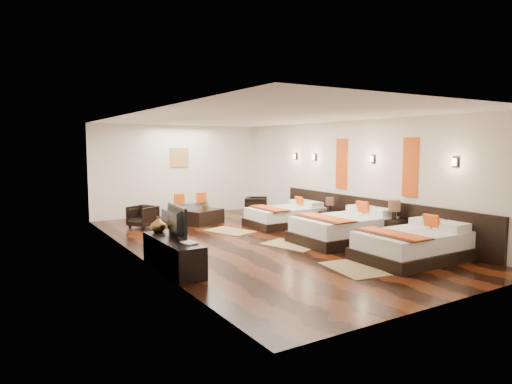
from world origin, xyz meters
TOP-DOWN VIEW (x-y plane):
  - floor at (0.00, 0.00)m, footprint 5.50×9.50m
  - ceiling at (0.00, 0.00)m, footprint 5.50×9.50m
  - back_wall at (0.00, 4.75)m, footprint 5.50×0.01m
  - left_wall at (-2.75, 0.00)m, footprint 0.01×9.50m
  - right_wall at (2.75, 0.00)m, footprint 0.01×9.50m
  - headboard_panel at (2.71, -0.80)m, footprint 0.08×6.60m
  - bed_near at (1.70, -2.90)m, footprint 2.19×1.38m
  - bed_mid at (1.70, -1.03)m, footprint 2.33×1.47m
  - bed_far at (1.70, 1.32)m, footprint 2.03×1.28m
  - nightstand_a at (2.44, -1.74)m, footprint 0.49×0.49m
  - nightstand_b at (2.44, 0.41)m, footprint 0.41×0.41m
  - jute_mat_near at (0.24, -2.80)m, footprint 0.92×1.30m
  - jute_mat_mid at (0.41, -0.68)m, footprint 1.07×1.37m
  - jute_mat_far at (0.01, 1.43)m, footprint 1.10×1.38m
  - tv_console at (-2.50, -1.18)m, footprint 0.50×1.80m
  - tv at (-2.45, -1.02)m, footprint 0.20×0.99m
  - book at (-2.50, -1.70)m, footprint 0.25×0.31m
  - figurine at (-2.50, -0.45)m, footprint 0.37×0.37m
  - sofa at (-0.07, 3.72)m, footprint 1.64×0.74m
  - armchair_left at (-1.71, 3.09)m, footprint 0.86×0.85m
  - armchair_right at (1.81, 3.08)m, footprint 0.92×0.92m
  - coffee_table at (-0.07, 2.67)m, footprint 1.11×0.81m
  - table_plant at (-0.06, 2.71)m, footprint 0.33×0.31m
  - orange_panel_a at (2.73, -1.90)m, footprint 0.04×0.40m
  - orange_panel_b at (2.73, 0.30)m, footprint 0.04×0.40m
  - sconce_near at (2.70, -3.00)m, footprint 0.07×0.12m
  - sconce_mid at (2.70, -0.80)m, footprint 0.07×0.12m
  - sconce_far at (2.70, 1.40)m, footprint 0.07×0.12m
  - sconce_lounge at (2.70, 2.30)m, footprint 0.07×0.12m
  - gold_artwork at (0.00, 4.73)m, footprint 0.60×0.04m

SIDE VIEW (x-z plane):
  - floor at x=0.00m, z-range -0.01..0.01m
  - jute_mat_near at x=0.24m, z-range 0.00..0.01m
  - jute_mat_mid at x=0.41m, z-range 0.00..0.01m
  - jute_mat_far at x=0.01m, z-range 0.00..0.01m
  - coffee_table at x=-0.07m, z-range 0.00..0.40m
  - sofa at x=-0.07m, z-range 0.00..0.47m
  - bed_far at x=1.70m, z-range -0.12..0.65m
  - tv_console at x=-2.50m, z-range 0.00..0.55m
  - bed_near at x=1.70m, z-range -0.13..0.71m
  - nightstand_b at x=2.44m, z-range -0.12..0.70m
  - armchair_left at x=-1.71m, z-range 0.00..0.59m
  - bed_mid at x=1.70m, z-range -0.14..0.75m
  - armchair_right at x=1.81m, z-range 0.00..0.61m
  - nightstand_a at x=2.44m, z-range -0.14..0.82m
  - headboard_panel at x=2.71m, z-range 0.00..0.90m
  - table_plant at x=-0.06m, z-range 0.40..0.69m
  - book at x=-2.50m, z-range 0.55..0.58m
  - figurine at x=-2.50m, z-range 0.55..0.85m
  - tv at x=-2.45m, z-range 0.55..1.12m
  - back_wall at x=0.00m, z-range 0.00..2.80m
  - left_wall at x=-2.75m, z-range 0.00..2.80m
  - right_wall at x=2.75m, z-range 0.00..2.80m
  - orange_panel_a at x=2.73m, z-range 1.05..2.35m
  - orange_panel_b at x=2.73m, z-range 1.05..2.35m
  - gold_artwork at x=0.00m, z-range 1.50..2.10m
  - sconce_near at x=2.70m, z-range 1.76..1.94m
  - sconce_mid at x=2.70m, z-range 1.76..1.94m
  - sconce_far at x=2.70m, z-range 1.76..1.94m
  - sconce_lounge at x=2.70m, z-range 1.76..1.94m
  - ceiling at x=0.00m, z-range 2.79..2.80m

